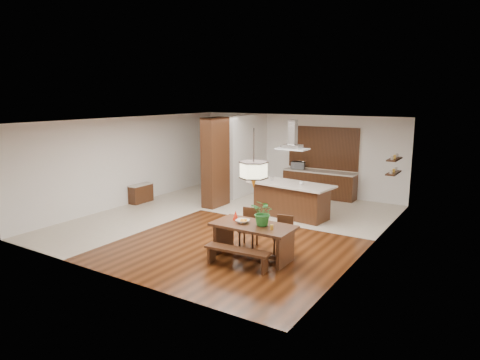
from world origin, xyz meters
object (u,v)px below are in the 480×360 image
Objects in this scene: dining_table at (253,233)px; range_hood at (293,135)px; dining_chair_right at (283,235)px; microwave at (298,165)px; pendant_lantern at (254,159)px; foliage_plant at (263,213)px; dining_chair_left at (248,228)px; island_cup at (301,183)px; kitchen_island at (291,199)px; hallway_console at (141,193)px; fruit_bowl at (243,221)px; dining_bench at (237,258)px.

range_hood is at bearing 101.74° from dining_table.
dining_chair_right is 6.18m from microwave.
pendant_lantern is 2.25× the size of foliage_plant.
dining_chair_right is at bearing 50.94° from pendant_lantern.
dining_chair_left is 7.51× the size of island_cup.
foliage_plant is 0.22× the size of kitchen_island.
microwave is at bearing 45.09° from hallway_console.
dining_chair_left is 0.70m from fruit_bowl.
microwave is at bearing 104.60° from dining_bench.
island_cup reaches higher than kitchen_island.
dining_chair_left reaches higher than fruit_bowl.
dining_chair_left is at bearing -92.34° from island_cup.
kitchen_island is at bearing 99.92° from dining_bench.
dining_table is 0.74m from dining_chair_right.
dining_bench is at bearing -89.68° from microwave.
fruit_bowl is at bearing 112.50° from dining_bench.
island_cup is at bearing 95.06° from dining_bench.
dining_chair_left is 1.06× the size of dining_chair_right.
dining_bench is 7.23m from microwave.
dining_bench is 1.14m from foliage_plant.
foliage_plant reaches higher than dining_table.
range_hood is (0.00, 0.00, 1.93)m from kitchen_island.
kitchen_island is (-0.25, 2.87, 0.07)m from dining_chair_left.
hallway_console is 6.50m from dining_bench.
foliage_plant is 6.54m from microwave.
kitchen_island is at bearing 163.35° from island_cup.
fruit_bowl is at bearing -176.58° from dining_table.
dining_chair_right is 0.33× the size of kitchen_island.
kitchen_island is (-1.17, 2.87, 0.10)m from dining_chair_right.
kitchen_island reaches higher than dining_chair_right.
hallway_console is 1.84× the size of microwave.
dining_table is at bearing -165.59° from foliage_plant.
foliage_plant is (0.22, 0.06, 0.50)m from dining_table.
fruit_bowl is 2.42× the size of island_cup.
pendant_lantern is (0.00, 0.00, 1.68)m from dining_table.
island_cup is at bearing -17.27° from range_hood.
dining_chair_right is (0.46, 1.23, 0.23)m from dining_bench.
island_cup reaches higher than dining_chair_left.
range_hood is (-0.71, 3.44, 1.90)m from dining_table.
range_hood is (-0.71, 3.44, 0.22)m from pendant_lantern.
dining_chair_right is 7.10× the size of island_cup.
pendant_lantern is 3.52m from range_hood.
dining_chair_right is 3.10m from kitchen_island.
microwave is at bearing 106.05° from dining_table.
dining_chair_left is at bearing -78.42° from kitchen_island.
island_cup is at bearing -78.02° from microwave.
dining_chair_left is 0.70× the size of pendant_lantern.
range_hood is at bearing 101.33° from dining_chair_right.
fruit_bowl is at bearing -88.56° from island_cup.
dining_chair_right is (6.24, -1.73, 0.12)m from hallway_console.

